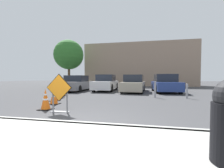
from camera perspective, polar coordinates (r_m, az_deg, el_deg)
ground_plane at (r=13.54m, az=4.15°, el=-2.85°), size 96.00×96.00×0.00m
sidewalk_strip at (r=3.03m, az=-25.72°, el=-20.19°), size 23.51×2.30×0.14m
curb_lip at (r=3.95m, az=-15.25°, el=-14.66°), size 23.51×0.20×0.14m
road_closed_sign at (r=5.61m, az=-19.45°, el=-2.65°), size 0.97×0.20×1.37m
traffic_cone_nearest at (r=6.31m, az=-23.98°, el=-5.44°), size 0.46×0.46×0.80m
traffic_cone_second at (r=7.46m, az=-21.27°, el=-4.44°), size 0.47×0.47×0.74m
traffic_cone_third at (r=8.48m, az=-20.95°, el=-3.66°), size 0.44×0.44×0.73m
traffic_cone_fourth at (r=9.49m, az=-19.27°, el=-2.74°), size 0.40×0.40×0.82m
traffic_cone_fifth at (r=10.67m, az=-18.22°, el=-2.32°), size 0.49×0.49×0.77m
parked_car_nearest at (r=14.56m, az=-13.36°, el=0.09°), size 1.99×4.46×1.45m
parked_car_second at (r=14.38m, az=-2.33°, el=0.30°), size 1.85×4.56×1.53m
parked_car_third at (r=13.38m, az=8.29°, el=-0.01°), size 2.03×4.78×1.50m
parked_car_fourth at (r=13.64m, az=19.64°, el=0.05°), size 2.12×4.25×1.54m
bollard_nearest at (r=9.62m, az=16.10°, el=-1.86°), size 0.12×0.12×1.01m
bollard_second at (r=9.94m, az=26.65°, el=-2.27°), size 0.12×0.12×0.88m
bollard_third at (r=10.56m, az=36.25°, el=-2.15°), size 0.12×0.12×0.90m
building_facade_backdrop at (r=24.91m, az=10.16°, el=7.00°), size 16.73×5.00×6.53m
street_tree_behind_lot at (r=21.45m, az=-16.14°, el=10.62°), size 3.96×3.96×6.34m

